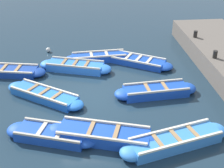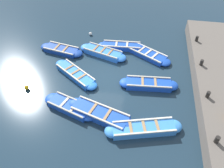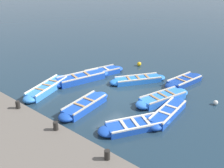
{
  "view_description": "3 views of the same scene",
  "coord_description": "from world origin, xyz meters",
  "views": [
    {
      "loc": [
        -0.15,
        -11.09,
        6.72
      ],
      "look_at": [
        0.97,
        0.17,
        0.46
      ],
      "focal_mm": 50.0,
      "sensor_mm": 36.0,
      "label": 1
    },
    {
      "loc": [
        2.21,
        -9.76,
        9.25
      ],
      "look_at": [
        0.63,
        -0.57,
        0.26
      ],
      "focal_mm": 35.0,
      "sensor_mm": 36.0,
      "label": 2
    },
    {
      "loc": [
        11.02,
        8.61,
        6.85
      ],
      "look_at": [
        0.01,
        -0.59,
        0.32
      ],
      "focal_mm": 42.0,
      "sensor_mm": 36.0,
      "label": 3
    }
  ],
  "objects": [
    {
      "name": "ground_plane",
      "position": [
        0.0,
        0.0,
        0.0
      ],
      "size": [
        120.0,
        120.0,
        0.0
      ],
      "primitive_type": "plane",
      "color": "#1C303F"
    },
    {
      "name": "boat_broadside",
      "position": [
        2.78,
        -0.13,
        0.19
      ],
      "size": [
        3.56,
        1.12,
        0.44
      ],
      "color": "#1947B7",
      "rests_on": "ground"
    },
    {
      "name": "boat_inner_gap",
      "position": [
        -3.57,
        2.41,
        0.16
      ],
      "size": [
        3.4,
        1.48,
        0.38
      ],
      "color": "navy",
      "rests_on": "ground"
    },
    {
      "name": "boat_drifting",
      "position": [
        -1.82,
        0.04,
        0.16
      ],
      "size": [
        3.49,
        2.77,
        0.38
      ],
      "color": "blue",
      "rests_on": "ground"
    },
    {
      "name": "boat_far_corner",
      "position": [
        -1.35,
        -2.59,
        0.17
      ],
      "size": [
        3.31,
        1.82,
        0.4
      ],
      "color": "#1947B7",
      "rests_on": "ground"
    },
    {
      "name": "boat_outer_right",
      "position": [
        0.39,
        -2.86,
        0.2
      ],
      "size": [
        4.04,
        2.01,
        0.47
      ],
      "color": "#1947B7",
      "rests_on": "ground"
    },
    {
      "name": "boat_mid_row",
      "position": [
        2.69,
        -3.36,
        0.19
      ],
      "size": [
        3.95,
        1.77,
        0.44
      ],
      "color": "#3884E0",
      "rests_on": "ground"
    },
    {
      "name": "boat_stern_in",
      "position": [
        2.57,
        2.93,
        0.15
      ],
      "size": [
        3.5,
        2.58,
        0.36
      ],
      "color": "#1947B7",
      "rests_on": "ground"
    },
    {
      "name": "boat_centre",
      "position": [
        -0.57,
        2.57,
        0.19
      ],
      "size": [
        3.64,
        1.86,
        0.43
      ],
      "color": "blue",
      "rests_on": "ground"
    },
    {
      "name": "boat_alongside",
      "position": [
        0.64,
        3.56,
        0.18
      ],
      "size": [
        3.54,
        0.97,
        0.41
      ],
      "color": "#1947B7",
      "rests_on": "ground"
    },
    {
      "name": "quay_wall",
      "position": [
        6.98,
        0.0,
        0.45
      ],
      "size": [
        3.12,
        14.05,
        0.91
      ],
      "color": "#605951",
      "rests_on": "ground"
    },
    {
      "name": "bollard_mid_north",
      "position": [
        5.77,
        -1.34,
        1.08
      ],
      "size": [
        0.2,
        0.2,
        0.35
      ],
      "primitive_type": "cylinder",
      "color": "black",
      "rests_on": "quay_wall"
    },
    {
      "name": "bollard_mid_south",
      "position": [
        5.77,
        1.34,
        1.08
      ],
      "size": [
        0.2,
        0.2,
        0.35
      ],
      "primitive_type": "cylinder",
      "color": "black",
      "rests_on": "quay_wall"
    },
    {
      "name": "bollard_south",
      "position": [
        5.77,
        4.02,
        1.08
      ],
      "size": [
        0.2,
        0.2,
        0.35
      ],
      "primitive_type": "cylinder",
      "color": "black",
      "rests_on": "quay_wall"
    },
    {
      "name": "buoy_orange_near",
      "position": [
        -4.34,
        -1.59,
        0.15
      ],
      "size": [
        0.31,
        0.31,
        0.31
      ],
      "primitive_type": "sphere",
      "color": "#EAB214",
      "rests_on": "ground"
    },
    {
      "name": "buoy_yellow_far",
      "position": [
        -2.05,
        4.95,
        0.13
      ],
      "size": [
        0.25,
        0.25,
        0.25
      ],
      "primitive_type": "sphere",
      "color": "silver",
      "rests_on": "ground"
    },
    {
      "name": "buoy_white_drifting",
      "position": [
        -0.87,
        -0.82,
        0.13
      ],
      "size": [
        0.26,
        0.26,
        0.26
      ],
      "primitive_type": "sphere",
      "color": "#EAB214",
      "rests_on": "ground"
    }
  ]
}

